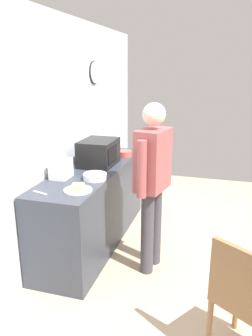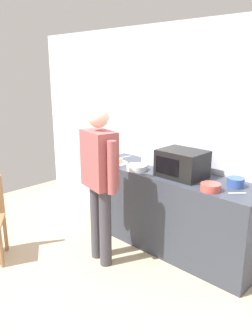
# 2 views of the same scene
# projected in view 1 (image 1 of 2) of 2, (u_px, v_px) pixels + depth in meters

# --- Properties ---
(ground_plane) EXTENTS (6.00, 6.00, 0.00)m
(ground_plane) POSITION_uv_depth(u_px,v_px,m) (194.00, 262.00, 3.62)
(ground_plane) COLOR tan
(back_wall) EXTENTS (5.40, 0.13, 2.60)m
(back_wall) POSITION_uv_depth(u_px,v_px,m) (55.00, 137.00, 3.68)
(back_wall) COLOR silver
(back_wall) RESTS_ON ground_plane
(kitchen_counter) EXTENTS (2.15, 0.62, 0.93)m
(kitchen_counter) POSITION_uv_depth(u_px,v_px,m) (94.00, 205.00, 3.96)
(kitchen_counter) COLOR #333842
(kitchen_counter) RESTS_ON ground_plane
(microwave) EXTENTS (0.50, 0.39, 0.30)m
(microwave) POSITION_uv_depth(u_px,v_px,m) (99.00, 152.00, 3.91)
(microwave) COLOR black
(microwave) RESTS_ON kitchen_counter
(sandwich_plate) EXTENTS (0.27, 0.27, 0.07)m
(sandwich_plate) POSITION_uv_depth(u_px,v_px,m) (78.00, 189.00, 3.09)
(sandwich_plate) COLOR white
(sandwich_plate) RESTS_ON kitchen_counter
(salad_bowl) EXTENTS (0.20, 0.20, 0.07)m
(salad_bowl) POSITION_uv_depth(u_px,v_px,m) (124.00, 154.00, 4.32)
(salad_bowl) COLOR #C64C42
(salad_bowl) RESTS_ON kitchen_counter
(cereal_bowl) EXTENTS (0.17, 0.17, 0.09)m
(cereal_bowl) POSITION_uv_depth(u_px,v_px,m) (107.00, 149.00, 4.51)
(cereal_bowl) COLOR #33519E
(cereal_bowl) RESTS_ON kitchen_counter
(mixing_bowl) EXTENTS (0.24, 0.24, 0.06)m
(mixing_bowl) POSITION_uv_depth(u_px,v_px,m) (95.00, 176.00, 3.42)
(mixing_bowl) COLOR white
(mixing_bowl) RESTS_ON kitchen_counter
(toaster) EXTENTS (0.22, 0.18, 0.20)m
(toaster) POSITION_uv_depth(u_px,v_px,m) (61.00, 169.00, 3.44)
(toaster) COLOR silver
(toaster) RESTS_ON kitchen_counter
(fork_utensil) EXTENTS (0.07, 0.17, 0.01)m
(fork_utensil) POSITION_uv_depth(u_px,v_px,m) (40.00, 193.00, 3.04)
(fork_utensil) COLOR silver
(fork_utensil) RESTS_ON kitchen_counter
(spoon_utensil) EXTENTS (0.13, 0.14, 0.01)m
(spoon_utensil) POSITION_uv_depth(u_px,v_px,m) (121.00, 151.00, 4.57)
(spoon_utensil) COLOR silver
(spoon_utensil) RESTS_ON kitchen_counter
(person_standing) EXTENTS (0.58, 0.32, 1.73)m
(person_standing) POSITION_uv_depth(u_px,v_px,m) (153.00, 176.00, 3.25)
(person_standing) COLOR #3D3B44
(person_standing) RESTS_ON ground_plane
(wooden_chair) EXTENTS (0.55, 0.55, 0.94)m
(wooden_chair) POSITION_uv_depth(u_px,v_px,m) (243.00, 297.00, 2.27)
(wooden_chair) COLOR olive
(wooden_chair) RESTS_ON ground_plane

